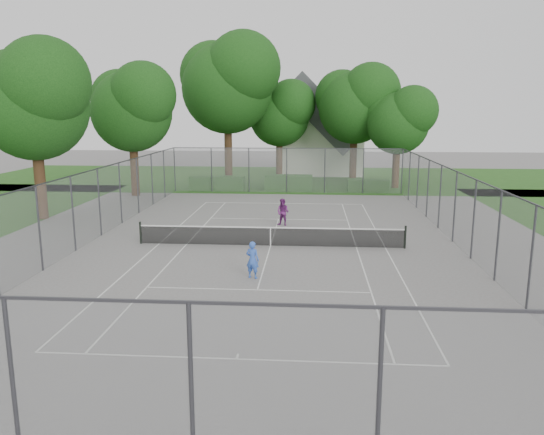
# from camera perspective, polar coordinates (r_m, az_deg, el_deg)

# --- Properties ---
(ground) EXTENTS (120.00, 120.00, 0.00)m
(ground) POSITION_cam_1_polar(r_m,az_deg,el_deg) (25.60, -0.16, -3.08)
(ground) COLOR slate
(ground) RESTS_ON ground
(grass_far) EXTENTS (60.00, 20.00, 0.00)m
(grass_far) POSITION_cam_1_polar(r_m,az_deg,el_deg) (51.15, 2.03, 4.25)
(grass_far) COLOR #214D16
(grass_far) RESTS_ON ground
(court_markings) EXTENTS (11.03, 23.83, 0.01)m
(court_markings) POSITION_cam_1_polar(r_m,az_deg,el_deg) (25.60, -0.16, -3.07)
(court_markings) COLOR silver
(court_markings) RESTS_ON ground
(tennis_net) EXTENTS (12.87, 0.10, 1.10)m
(tennis_net) POSITION_cam_1_polar(r_m,az_deg,el_deg) (25.48, -0.16, -1.97)
(tennis_net) COLOR black
(tennis_net) RESTS_ON ground
(perimeter_fence) EXTENTS (18.08, 34.08, 3.52)m
(perimeter_fence) POSITION_cam_1_polar(r_m,az_deg,el_deg) (25.21, -0.16, 0.91)
(perimeter_fence) COLOR #38383D
(perimeter_fence) RESTS_ON ground
(tree_far_left) EXTENTS (9.07, 8.28, 13.03)m
(tree_far_left) POSITION_cam_1_polar(r_m,az_deg,el_deg) (47.51, -4.72, 14.50)
(tree_far_left) COLOR #362113
(tree_far_left) RESTS_ON ground
(tree_far_midleft) EXTENTS (6.41, 5.85, 9.21)m
(tree_far_midleft) POSITION_cam_1_polar(r_m,az_deg,el_deg) (49.89, 0.89, 11.36)
(tree_far_midleft) COLOR #362113
(tree_far_midleft) RESTS_ON ground
(tree_far_midright) EXTENTS (7.26, 6.63, 10.43)m
(tree_far_midright) POSITION_cam_1_polar(r_m,az_deg,el_deg) (47.76, 9.03, 12.23)
(tree_far_midright) COLOR #362113
(tree_far_midright) RESTS_ON ground
(tree_far_right) EXTENTS (5.86, 5.35, 8.42)m
(tree_far_right) POSITION_cam_1_polar(r_m,az_deg,el_deg) (45.53, 13.52, 10.35)
(tree_far_right) COLOR #362113
(tree_far_right) RESTS_ON ground
(tree_side_back) EXTENTS (6.91, 6.31, 9.93)m
(tree_side_back) POSITION_cam_1_polar(r_m,az_deg,el_deg) (41.53, -14.82, 11.65)
(tree_side_back) COLOR #362113
(tree_side_back) RESTS_ON ground
(tree_side_front) EXTENTS (7.30, 6.67, 10.50)m
(tree_side_front) POSITION_cam_1_polar(r_m,az_deg,el_deg) (34.24, -24.27, 11.80)
(tree_side_front) COLOR #362113
(tree_side_front) RESTS_ON ground
(hedge_left) EXTENTS (4.44, 1.33, 1.11)m
(hedge_left) POSITION_cam_1_polar(r_m,az_deg,el_deg) (43.78, -5.92, 3.71)
(hedge_left) COLOR #224F19
(hedge_left) RESTS_ON ground
(hedge_mid) EXTENTS (3.89, 1.11, 1.22)m
(hedge_mid) POSITION_cam_1_polar(r_m,az_deg,el_deg) (43.50, 1.79, 3.79)
(hedge_mid) COLOR #224F19
(hedge_mid) RESTS_ON ground
(hedge_right) EXTENTS (3.28, 1.20, 0.98)m
(hedge_right) POSITION_cam_1_polar(r_m,az_deg,el_deg) (43.41, 10.28, 3.43)
(hedge_right) COLOR #224F19
(hedge_right) RESTS_ON ground
(house) EXTENTS (8.08, 6.27, 10.06)m
(house) POSITION_cam_1_polar(r_m,az_deg,el_deg) (54.87, 5.38, 8.95)
(house) COLOR white
(house) RESTS_ON ground
(girl_player) EXTENTS (0.62, 0.50, 1.47)m
(girl_player) POSITION_cam_1_polar(r_m,az_deg,el_deg) (20.64, -2.11, -4.56)
(girl_player) COLOR blue
(girl_player) RESTS_ON ground
(woman_player) EXTENTS (0.93, 0.85, 1.54)m
(woman_player) POSITION_cam_1_polar(r_m,az_deg,el_deg) (29.93, 1.19, 0.58)
(woman_player) COLOR #6B236B
(woman_player) RESTS_ON ground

